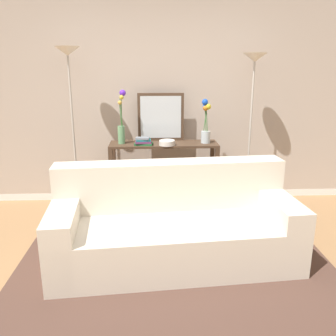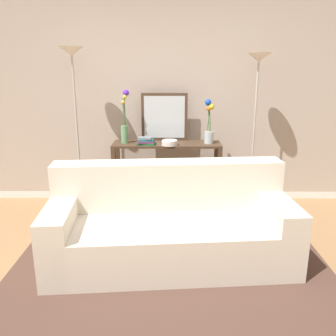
# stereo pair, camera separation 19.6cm
# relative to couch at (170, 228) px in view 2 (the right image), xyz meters

# --- Properties ---
(ground_plane) EXTENTS (16.00, 16.00, 0.02)m
(ground_plane) POSITION_rel_couch_xyz_m (-0.14, -0.53, -0.32)
(ground_plane) COLOR #9E754C
(back_wall) EXTENTS (12.00, 0.15, 2.98)m
(back_wall) POSITION_rel_couch_xyz_m (-0.14, 1.68, 1.18)
(back_wall) COLOR white
(back_wall) RESTS_ON ground
(area_rug) EXTENTS (2.85, 1.94, 0.01)m
(area_rug) POSITION_rel_couch_xyz_m (0.01, -0.16, -0.31)
(area_rug) COLOR #51382D
(area_rug) RESTS_ON ground
(couch) EXTENTS (2.24, 1.06, 0.88)m
(couch) POSITION_rel_couch_xyz_m (0.00, 0.00, 0.00)
(couch) COLOR beige
(couch) RESTS_ON ground
(console_table) EXTENTS (1.32, 0.39, 0.84)m
(console_table) POSITION_rel_couch_xyz_m (-0.04, 1.29, 0.27)
(console_table) COLOR #473323
(console_table) RESTS_ON ground
(floor_lamp_left) EXTENTS (0.28, 0.28, 1.96)m
(floor_lamp_left) POSITION_rel_couch_xyz_m (-1.11, 1.19, 1.22)
(floor_lamp_left) COLOR #B7B2A8
(floor_lamp_left) RESTS_ON ground
(floor_lamp_right) EXTENTS (0.28, 0.28, 1.89)m
(floor_lamp_right) POSITION_rel_couch_xyz_m (1.00, 1.19, 1.17)
(floor_lamp_right) COLOR #B7B2A8
(floor_lamp_right) RESTS_ON ground
(wall_mirror) EXTENTS (0.58, 0.02, 0.59)m
(wall_mirror) POSITION_rel_couch_xyz_m (-0.07, 1.45, 0.82)
(wall_mirror) COLOR #473323
(wall_mirror) RESTS_ON console_table
(vase_tall_flowers) EXTENTS (0.11, 0.10, 0.64)m
(vase_tall_flowers) POSITION_rel_couch_xyz_m (-0.55, 1.29, 0.78)
(vase_tall_flowers) COLOR #669E6B
(vase_tall_flowers) RESTS_ON console_table
(vase_short_flowers) EXTENTS (0.12, 0.13, 0.54)m
(vase_short_flowers) POSITION_rel_couch_xyz_m (0.47, 1.27, 0.75)
(vase_short_flowers) COLOR silver
(vase_short_flowers) RESTS_ON console_table
(fruit_bowl) EXTENTS (0.19, 0.19, 0.06)m
(fruit_bowl) POSITION_rel_couch_xyz_m (-0.01, 1.16, 0.56)
(fruit_bowl) COLOR silver
(fruit_bowl) RESTS_ON console_table
(book_stack) EXTENTS (0.23, 0.16, 0.09)m
(book_stack) POSITION_rel_couch_xyz_m (-0.29, 1.19, 0.57)
(book_stack) COLOR #236033
(book_stack) RESTS_ON console_table
(book_row_under_console) EXTENTS (0.33, 0.18, 0.13)m
(book_row_under_console) POSITION_rel_couch_xyz_m (-0.42, 1.29, -0.26)
(book_row_under_console) COLOR #1E7075
(book_row_under_console) RESTS_ON ground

